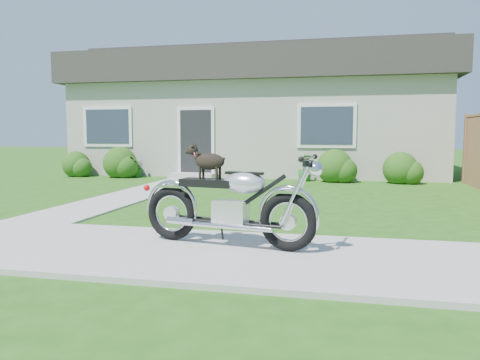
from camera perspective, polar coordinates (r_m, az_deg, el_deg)
name	(u,v)px	position (r m, az deg, el deg)	size (l,w,h in m)	color
ground	(83,247)	(5.99, -18.59, -7.72)	(80.00, 80.00, 0.00)	#235114
sidewalk	(83,245)	(5.98, -18.60, -7.54)	(24.00, 2.20, 0.04)	#9E9B93
walkway	(143,192)	(11.04, -11.77, -1.46)	(1.20, 8.00, 0.03)	#9E9B93
house	(261,112)	(17.25, 2.52, 8.28)	(12.60, 7.03, 4.50)	#AAA599
shrub_row	(228,166)	(13.92, -1.52, 1.76)	(10.84, 1.04, 1.04)	#275015
potted_plant_left	(136,167)	(14.98, -12.53, 1.60)	(0.61, 0.53, 0.68)	#195215
potted_plant_right	(305,168)	(13.60, 7.90, 1.48)	(0.43, 0.43, 0.77)	#226E1E
motorcycle_with_dog	(230,202)	(5.48, -1.26, -2.73)	(2.21, 0.70, 1.18)	black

